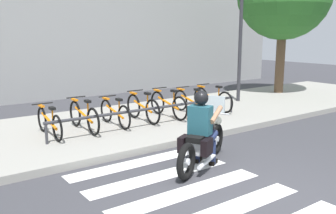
{
  "coord_description": "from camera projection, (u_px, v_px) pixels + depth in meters",
  "views": [
    {
      "loc": [
        -4.11,
        -3.4,
        2.44
      ],
      "look_at": [
        0.21,
        2.58,
        0.97
      ],
      "focal_mm": 39.5,
      "sensor_mm": 36.0,
      "label": 1
    }
  ],
  "objects": [
    {
      "name": "ground_plane",
      "position": [
        257.0,
        199.0,
        5.54
      ],
      "size": [
        48.0,
        48.0,
        0.0
      ],
      "primitive_type": "plane",
      "color": "#38383D"
    },
    {
      "name": "sidewalk",
      "position": [
        107.0,
        127.0,
        9.48
      ],
      "size": [
        24.0,
        4.4,
        0.15
      ],
      "primitive_type": "cube",
      "color": "gray",
      "rests_on": "ground"
    },
    {
      "name": "crosswalk_stripe_2",
      "position": [
        225.0,
        211.0,
        5.16
      ],
      "size": [
        2.8,
        0.4,
        0.01
      ],
      "primitive_type": "cube",
      "color": "white",
      "rests_on": "ground"
    },
    {
      "name": "crosswalk_stripe_3",
      "position": [
        189.0,
        191.0,
        5.79
      ],
      "size": [
        2.8,
        0.4,
        0.01
      ],
      "primitive_type": "cube",
      "color": "white",
      "rests_on": "ground"
    },
    {
      "name": "crosswalk_stripe_4",
      "position": [
        160.0,
        176.0,
        6.43
      ],
      "size": [
        2.8,
        0.4,
        0.01
      ],
      "primitive_type": "cube",
      "color": "white",
      "rests_on": "ground"
    },
    {
      "name": "crosswalk_stripe_5",
      "position": [
        136.0,
        163.0,
        7.07
      ],
      "size": [
        2.8,
        0.4,
        0.01
      ],
      "primitive_type": "cube",
      "color": "white",
      "rests_on": "ground"
    },
    {
      "name": "motorcycle",
      "position": [
        203.0,
        142.0,
        6.87
      ],
      "size": [
        1.98,
        1.13,
        1.23
      ],
      "color": "black",
      "rests_on": "ground"
    },
    {
      "name": "rider",
      "position": [
        202.0,
        123.0,
        6.73
      ],
      "size": [
        0.77,
        0.71,
        1.44
      ],
      "color": "#1E4C59",
      "rests_on": "ground"
    },
    {
      "name": "bicycle_0",
      "position": [
        49.0,
        122.0,
        8.31
      ],
      "size": [
        0.48,
        1.64,
        0.72
      ],
      "color": "black",
      "rests_on": "sidewalk"
    },
    {
      "name": "bicycle_1",
      "position": [
        84.0,
        116.0,
        8.78
      ],
      "size": [
        0.48,
        1.72,
        0.78
      ],
      "color": "black",
      "rests_on": "sidewalk"
    },
    {
      "name": "bicycle_2",
      "position": [
        115.0,
        113.0,
        9.26
      ],
      "size": [
        0.48,
        1.57,
        0.73
      ],
      "color": "black",
      "rests_on": "sidewalk"
    },
    {
      "name": "bicycle_3",
      "position": [
        143.0,
        108.0,
        9.73
      ],
      "size": [
        0.48,
        1.62,
        0.8
      ],
      "color": "black",
      "rests_on": "sidewalk"
    },
    {
      "name": "bicycle_4",
      "position": [
        168.0,
        105.0,
        10.21
      ],
      "size": [
        0.48,
        1.72,
        0.8
      ],
      "color": "black",
      "rests_on": "sidewalk"
    },
    {
      "name": "bicycle_5",
      "position": [
        191.0,
        102.0,
        10.69
      ],
      "size": [
        0.48,
        1.65,
        0.76
      ],
      "color": "black",
      "rests_on": "sidewalk"
    },
    {
      "name": "bicycle_6",
      "position": [
        212.0,
        99.0,
        11.16
      ],
      "size": [
        0.48,
        1.72,
        0.77
      ],
      "color": "black",
      "rests_on": "sidewalk"
    },
    {
      "name": "bike_rack",
      "position": [
        154.0,
        109.0,
        9.28
      ],
      "size": [
        5.56,
        0.07,
        0.49
      ],
      "color": "#333338",
      "rests_on": "sidewalk"
    },
    {
      "name": "street_lamp",
      "position": [
        241.0,
        28.0,
        12.31
      ],
      "size": [
        0.28,
        0.28,
        4.36
      ],
      "color": "#2D2D33",
      "rests_on": "ground"
    },
    {
      "name": "building_backdrop",
      "position": [
        32.0,
        2.0,
        13.33
      ],
      "size": [
        24.0,
        1.2,
        7.13
      ],
      "primitive_type": "cube",
      "color": "gray",
      "rests_on": "ground"
    }
  ]
}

